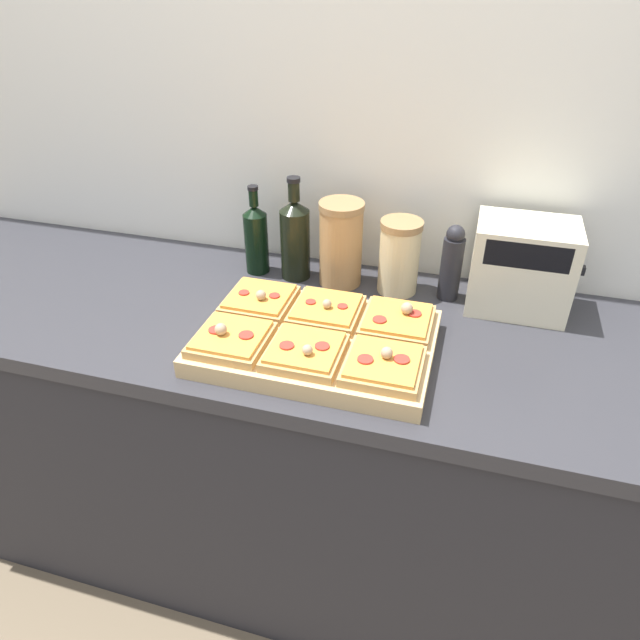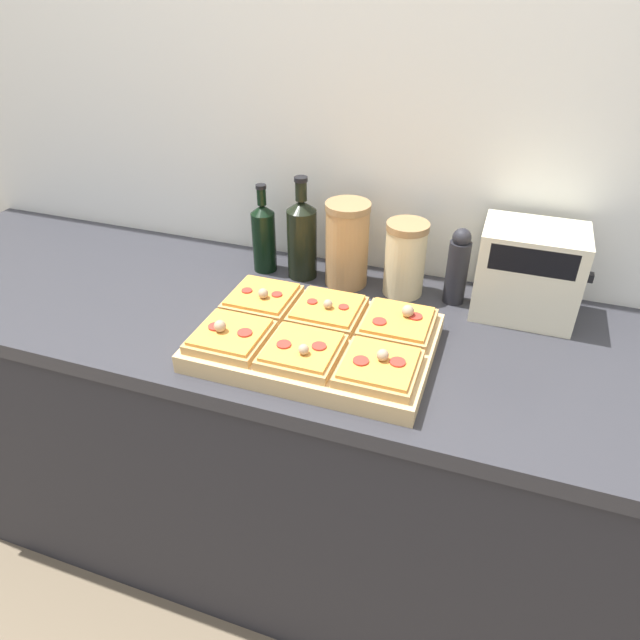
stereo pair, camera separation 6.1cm
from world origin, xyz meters
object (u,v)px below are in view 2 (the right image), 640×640
object	(u,v)px
cutting_board	(316,342)
olive_oil_bottle	(264,236)
wine_bottle	(302,237)
grain_jar_short	(405,259)
grain_jar_tall	(347,244)
pepper_mill	(458,267)
toaster_oven	(528,272)

from	to	relation	value
cutting_board	olive_oil_bottle	distance (m)	0.42
wine_bottle	grain_jar_short	bearing A→B (deg)	0.00
olive_oil_bottle	wine_bottle	xyz separation A→B (m)	(0.11, 0.00, 0.01)
grain_jar_tall	pepper_mill	size ratio (longest dim) A/B	1.13
olive_oil_bottle	grain_jar_short	xyz separation A→B (m)	(0.40, 0.00, -0.00)
cutting_board	olive_oil_bottle	size ratio (longest dim) A/B	2.09
cutting_board	toaster_oven	xyz separation A→B (m)	(0.43, 0.32, 0.09)
cutting_board	pepper_mill	xyz separation A→B (m)	(0.26, 0.32, 0.08)
olive_oil_bottle	grain_jar_tall	world-z (taller)	olive_oil_bottle
toaster_oven	olive_oil_bottle	bearing A→B (deg)	179.93
cutting_board	olive_oil_bottle	world-z (taller)	olive_oil_bottle
pepper_mill	toaster_oven	bearing A→B (deg)	-0.29
olive_oil_bottle	wine_bottle	world-z (taller)	wine_bottle
olive_oil_bottle	toaster_oven	distance (m)	0.70
cutting_board	pepper_mill	world-z (taller)	pepper_mill
cutting_board	wine_bottle	bearing A→B (deg)	115.53
grain_jar_short	wine_bottle	bearing A→B (deg)	180.00
grain_jar_tall	toaster_oven	distance (m)	0.46
grain_jar_tall	grain_jar_short	distance (m)	0.16
grain_jar_tall	toaster_oven	size ratio (longest dim) A/B	0.88
olive_oil_bottle	grain_jar_short	distance (m)	0.40
wine_bottle	pepper_mill	size ratio (longest dim) A/B	1.40
pepper_mill	toaster_oven	distance (m)	0.17
pepper_mill	cutting_board	bearing A→B (deg)	-129.43
wine_bottle	cutting_board	bearing A→B (deg)	-64.47
olive_oil_bottle	grain_jar_tall	distance (m)	0.24
olive_oil_bottle	wine_bottle	bearing A→B (deg)	0.00
wine_bottle	grain_jar_short	world-z (taller)	wine_bottle
wine_bottle	toaster_oven	size ratio (longest dim) A/B	1.08
grain_jar_short	toaster_oven	size ratio (longest dim) A/B	0.76
wine_bottle	grain_jar_short	size ratio (longest dim) A/B	1.43
grain_jar_tall	pepper_mill	xyz separation A→B (m)	(0.29, 0.00, -0.02)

